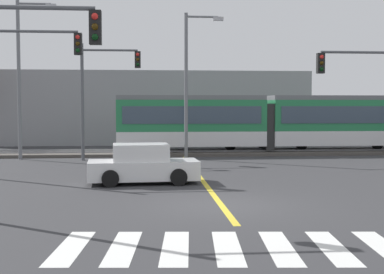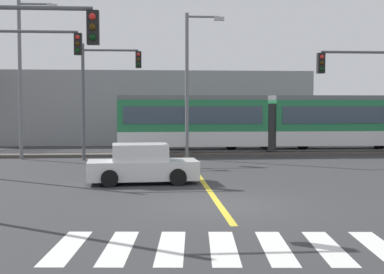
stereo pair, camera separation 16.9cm
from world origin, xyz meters
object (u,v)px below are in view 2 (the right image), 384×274
Objects in this scene: traffic_light_far_left at (102,84)px; sedan_crossing at (142,165)px; traffic_light_mid_left at (14,73)px; street_lamp_west at (24,70)px; light_rail_tram at (268,121)px; traffic_light_near_left at (7,68)px; traffic_light_mid_right at (375,86)px; street_lamp_centre at (191,76)px.

sedan_crossing is at bearing -75.74° from traffic_light_far_left.
street_lamp_west is (-1.36, 7.66, 0.64)m from traffic_light_mid_left.
traffic_light_near_left is (-11.09, -18.32, 1.93)m from light_rail_tram.
light_rail_tram is at bearing 106.23° from traffic_light_mid_right.
street_lamp_centre reaches higher than traffic_light_far_left.
street_lamp_centre is (2.57, 9.14, 3.91)m from sedan_crossing.
traffic_light_mid_left reaches higher than sedan_crossing.
sedan_crossing is (-7.63, -12.30, -1.35)m from light_rail_tram.
light_rail_tram is 3.21× the size of traffic_light_mid_right.
traffic_light_mid_right is 15.71m from traffic_light_mid_left.
traffic_light_far_left is 4.86m from street_lamp_centre.
traffic_light_mid_left is 7.80m from street_lamp_west.
traffic_light_mid_right is at bearing -22.34° from street_lamp_west.
sedan_crossing is 7.67m from traffic_light_near_left.
street_lamp_centre is (-7.83, 6.35, 0.74)m from traffic_light_mid_right.
street_lamp_west reaches higher than traffic_light_mid_left.
traffic_light_near_left is at bearing -121.19° from light_rail_tram.
traffic_light_near_left is at bearing -119.87° from sedan_crossing.
street_lamp_west is (-17.05, 7.01, 1.10)m from traffic_light_mid_right.
street_lamp_west reaches higher than sedan_crossing.
traffic_light_mid_right is 10.11m from street_lamp_centre.
street_lamp_west is 9.25m from street_lamp_centre.
street_lamp_west is at bearing 168.37° from traffic_light_far_left.
traffic_light_near_left is at bearing -147.57° from traffic_light_mid_right.
traffic_light_mid_left is (-15.69, -0.65, 0.46)m from traffic_light_mid_right.
street_lamp_west is at bearing 101.41° from traffic_light_near_left.
sedan_crossing is at bearing -55.85° from street_lamp_west.
light_rail_tram is at bearing 58.18° from sedan_crossing.
traffic_light_mid_left is 0.75× the size of street_lamp_west.
street_lamp_centre is (6.03, 15.16, 0.64)m from traffic_light_near_left.
traffic_light_mid_right is 0.91× the size of traffic_light_far_left.
traffic_light_far_left reaches higher than traffic_light_near_left.
traffic_light_mid_left is 0.82× the size of street_lamp_centre.
traffic_light_mid_right is 0.95× the size of traffic_light_near_left.
light_rail_tram is 16.60m from traffic_light_mid_left.
traffic_light_mid_left is at bearing -79.94° from street_lamp_west.
traffic_light_mid_left reaches higher than light_rail_tram.
light_rail_tram is 2.11× the size of street_lamp_west.
sedan_crossing is at bearing -121.82° from light_rail_tram.
light_rail_tram is 2.92× the size of traffic_light_far_left.
traffic_light_mid_right is at bearing 15.01° from sedan_crossing.
traffic_light_far_left reaches higher than sedan_crossing.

